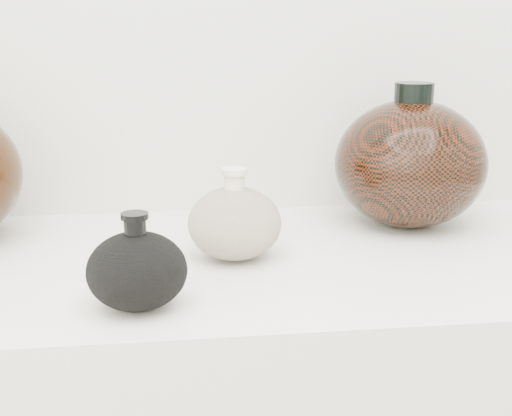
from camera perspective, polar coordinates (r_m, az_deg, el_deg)
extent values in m
cube|color=beige|center=(0.98, -3.04, -4.83)|extent=(1.20, 0.50, 0.03)
ellipsoid|color=black|center=(0.80, -9.50, -4.98)|extent=(0.14, 0.14, 0.09)
cylinder|color=black|center=(0.79, -9.65, -1.55)|extent=(0.03, 0.03, 0.03)
cylinder|color=black|center=(0.79, -9.69, -0.63)|extent=(0.04, 0.04, 0.01)
ellipsoid|color=beige|center=(0.95, -1.72, -1.23)|extent=(0.16, 0.16, 0.10)
cylinder|color=beige|center=(0.94, -1.75, 2.07)|extent=(0.03, 0.03, 0.03)
cylinder|color=beige|center=(0.94, -1.75, 2.95)|extent=(0.04, 0.04, 0.01)
ellipsoid|color=black|center=(1.12, 12.22, 3.46)|extent=(0.25, 0.25, 0.20)
cylinder|color=black|center=(1.11, 12.52, 8.82)|extent=(0.06, 0.06, 0.04)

